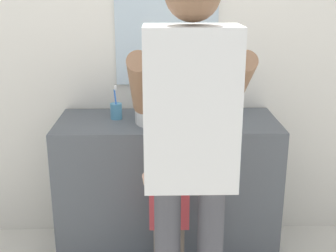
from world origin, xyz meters
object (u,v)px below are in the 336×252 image
Objects in this scene: toothbrush_cup at (116,111)px; child_toddler at (169,203)px; adult_parent at (190,132)px; soap_bottle at (214,108)px.

child_toddler is (0.31, -0.44, -0.39)m from toothbrush_cup.
toothbrush_cup is at bearing 117.99° from adult_parent.
toothbrush_cup reaches higher than soap_bottle.
adult_parent is (-0.19, -0.73, 0.09)m from soap_bottle.
soap_bottle is at bearing 56.45° from child_toddler.
toothbrush_cup is at bearing 178.60° from soap_bottle.
soap_bottle is 0.65m from child_toddler.
adult_parent reaches higher than soap_bottle.
toothbrush_cup is at bearing 125.13° from child_toddler.
child_toddler is 0.52× the size of adult_parent.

